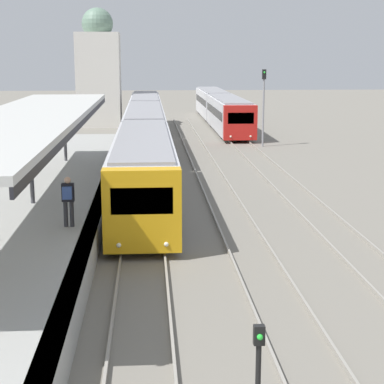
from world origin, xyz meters
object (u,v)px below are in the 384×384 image
Objects in this scene: train_far at (220,107)px; signal_mast_far at (264,99)px; signal_post_near at (258,362)px; train_near at (145,130)px; person_on_platform at (68,198)px.

train_far is 5.10× the size of signal_mast_far.
signal_mast_far reaches higher than signal_post_near.
train_near is at bearing -110.30° from train_far.
person_on_platform is 27.97m from signal_mast_far.
train_far is at bearing 69.70° from train_near.
signal_mast_far reaches higher than train_near.
signal_mast_far is (6.46, 35.84, 2.32)m from signal_post_near.
train_far is at bearing 84.42° from signal_post_near.
train_near is at bearing -156.66° from signal_mast_far.
train_far reaches higher than signal_post_near.
person_on_platform is 0.06× the size of train_far.
person_on_platform is at bearing -96.26° from train_near.
train_near is 20.67m from train_far.
train_near is at bearing 93.81° from signal_post_near.
signal_post_near is (-5.04, -51.52, -0.52)m from train_far.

